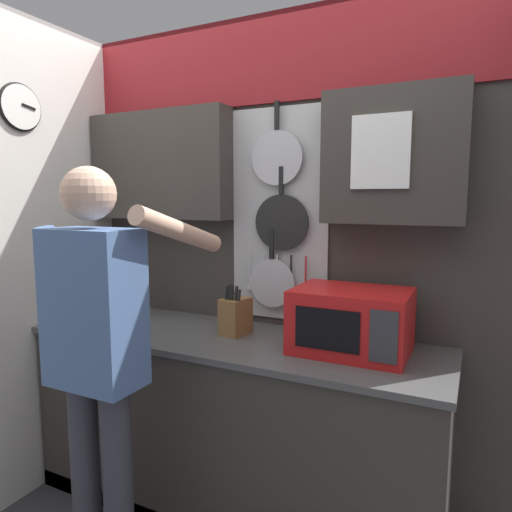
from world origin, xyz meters
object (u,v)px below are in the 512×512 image
at_px(microwave, 351,321).
at_px(utensil_crock, 128,303).
at_px(person, 97,340).
at_px(knife_block, 236,316).

bearing_deg(microwave, utensil_crock, 179.95).
bearing_deg(person, utensil_crock, 122.98).
bearing_deg(utensil_crock, person, -57.02).
xyz_separation_m(utensil_crock, person, (0.42, -0.65, 0.03)).
distance_m(utensil_crock, person, 0.77).
distance_m(microwave, person, 1.08).
distance_m(microwave, utensil_crock, 1.29).
xyz_separation_m(microwave, person, (-0.87, -0.65, -0.03)).
bearing_deg(utensil_crock, microwave, -0.05).
height_order(microwave, knife_block, microwave).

